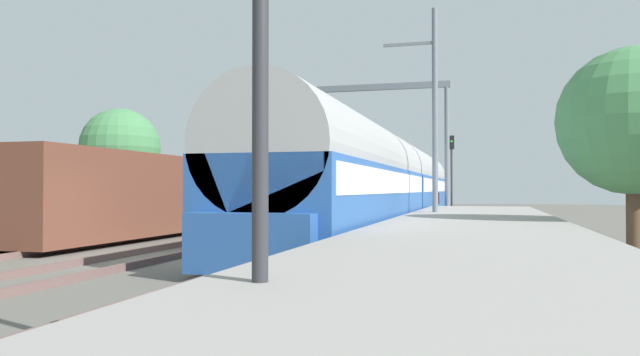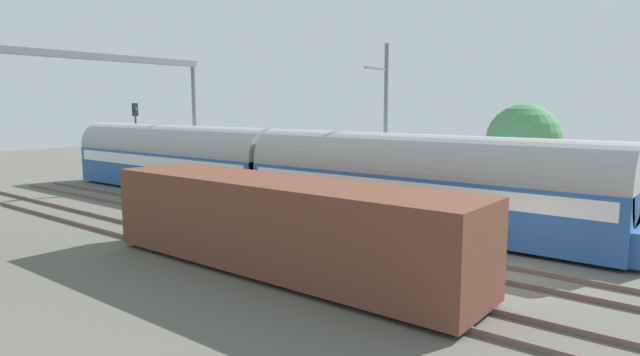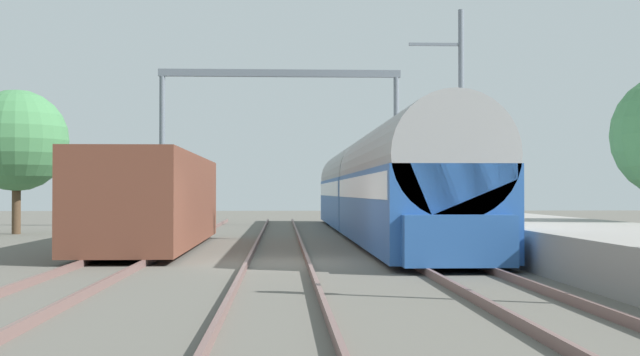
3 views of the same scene
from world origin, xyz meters
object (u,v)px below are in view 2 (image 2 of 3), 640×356
object	(u,v)px
railway_signal_far	(136,131)
passenger_train	(272,168)
person_crossing	(185,171)
catenary_gantry	(107,97)
freight_car	(280,225)

from	to	relation	value
railway_signal_far	passenger_train	bearing A→B (deg)	-97.33
person_crossing	railway_signal_far	world-z (taller)	railway_signal_far
passenger_train	person_crossing	bearing A→B (deg)	81.41
person_crossing	catenary_gantry	xyz separation A→B (m)	(-5.16, -0.21, 4.57)
passenger_train	person_crossing	xyz separation A→B (m)	(1.32, 8.74, -0.94)
person_crossing	railway_signal_far	size ratio (longest dim) A/B	0.33
passenger_train	freight_car	distance (m)	10.81
passenger_train	catenary_gantry	world-z (taller)	catenary_gantry
freight_car	person_crossing	size ratio (longest dim) A/B	7.51
passenger_train	person_crossing	distance (m)	8.89
freight_car	railway_signal_far	xyz separation A→B (m)	(9.59, 22.51, 1.90)
passenger_train	person_crossing	world-z (taller)	passenger_train
person_crossing	catenary_gantry	bearing A→B (deg)	133.38
passenger_train	freight_car	size ratio (longest dim) A/B	2.53
passenger_train	railway_signal_far	size ratio (longest dim) A/B	6.21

